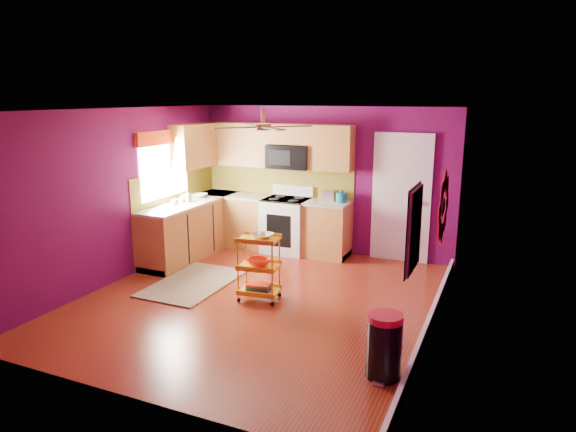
% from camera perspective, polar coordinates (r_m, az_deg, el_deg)
% --- Properties ---
extents(ground, '(5.00, 5.00, 0.00)m').
position_cam_1_polar(ground, '(6.97, -3.29, -9.29)').
color(ground, maroon).
rests_on(ground, ground).
extents(room_envelope, '(4.54, 5.04, 2.52)m').
position_cam_1_polar(room_envelope, '(6.51, -3.26, 4.06)').
color(room_envelope, '#5A0A45').
rests_on(room_envelope, ground).
extents(lower_cabinets, '(2.81, 2.31, 0.94)m').
position_cam_1_polar(lower_cabinets, '(8.96, -5.74, -1.27)').
color(lower_cabinets, '#9A642A').
rests_on(lower_cabinets, ground).
extents(electric_range, '(0.76, 0.66, 1.13)m').
position_cam_1_polar(electric_range, '(8.91, -0.16, -0.96)').
color(electric_range, white).
rests_on(electric_range, ground).
extents(upper_cabinetry, '(2.80, 2.30, 1.26)m').
position_cam_1_polar(upper_cabinetry, '(8.98, -4.24, 7.65)').
color(upper_cabinetry, '#9A642A').
rests_on(upper_cabinetry, ground).
extents(left_window, '(0.08, 1.35, 1.08)m').
position_cam_1_polar(left_window, '(8.57, -13.61, 6.63)').
color(left_window, white).
rests_on(left_window, ground).
extents(panel_door, '(0.95, 0.11, 2.15)m').
position_cam_1_polar(panel_door, '(8.51, 12.46, 1.78)').
color(panel_door, white).
rests_on(panel_door, ground).
extents(right_wall_art, '(0.04, 2.74, 1.04)m').
position_cam_1_polar(right_wall_art, '(5.57, 15.72, 0.04)').
color(right_wall_art, black).
rests_on(right_wall_art, ground).
extents(ceiling_fan, '(1.01, 1.01, 0.26)m').
position_cam_1_polar(ceiling_fan, '(6.63, -2.75, 9.96)').
color(ceiling_fan, '#BF8C3F').
rests_on(ceiling_fan, ground).
extents(shag_rug, '(0.97, 1.59, 0.02)m').
position_cam_1_polar(shag_rug, '(7.65, -10.46, -7.32)').
color(shag_rug, '#322010').
rests_on(shag_rug, ground).
extents(rolling_cart, '(0.58, 0.45, 0.95)m').
position_cam_1_polar(rolling_cart, '(6.82, -3.20, -5.42)').
color(rolling_cart, yellow).
rests_on(rolling_cart, ground).
extents(trash_can, '(0.34, 0.37, 0.65)m').
position_cam_1_polar(trash_can, '(5.16, 10.63, -14.01)').
color(trash_can, black).
rests_on(trash_can, ground).
extents(teal_kettle, '(0.18, 0.18, 0.21)m').
position_cam_1_polar(teal_kettle, '(8.55, 5.94, 2.08)').
color(teal_kettle, '#14779A').
rests_on(teal_kettle, lower_cabinets).
extents(toaster, '(0.22, 0.15, 0.18)m').
position_cam_1_polar(toaster, '(8.67, 4.57, 2.30)').
color(toaster, beige).
rests_on(toaster, lower_cabinets).
extents(soap_bottle_a, '(0.09, 0.10, 0.21)m').
position_cam_1_polar(soap_bottle_a, '(8.69, -11.11, 2.22)').
color(soap_bottle_a, '#EA3F72').
rests_on(soap_bottle_a, lower_cabinets).
extents(soap_bottle_b, '(0.12, 0.12, 0.15)m').
position_cam_1_polar(soap_bottle_b, '(8.70, -11.68, 2.00)').
color(soap_bottle_b, white).
rests_on(soap_bottle_b, lower_cabinets).
extents(counter_dish, '(0.25, 0.25, 0.06)m').
position_cam_1_polar(counter_dish, '(9.07, -9.78, 2.25)').
color(counter_dish, white).
rests_on(counter_dish, lower_cabinets).
extents(counter_cup, '(0.12, 0.12, 0.10)m').
position_cam_1_polar(counter_cup, '(8.48, -12.47, 1.51)').
color(counter_cup, white).
rests_on(counter_cup, lower_cabinets).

